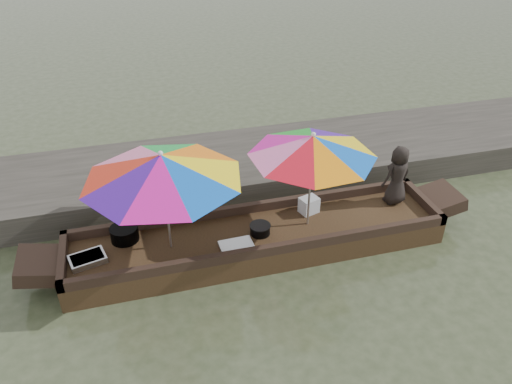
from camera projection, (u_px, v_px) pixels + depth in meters
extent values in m
plane|color=#364026|center=(258.00, 250.00, 7.71)|extent=(80.00, 80.00, 0.00)
cube|color=#2D2B26|center=(226.00, 168.00, 9.36)|extent=(22.00, 2.20, 0.50)
cube|color=black|center=(258.00, 241.00, 7.61)|extent=(5.68, 1.20, 0.35)
cylinder|color=black|center=(124.00, 234.00, 7.30)|extent=(0.41, 0.41, 0.22)
cube|color=silver|center=(88.00, 259.00, 6.91)|extent=(0.55, 0.45, 0.09)
cube|color=silver|center=(237.00, 246.00, 7.17)|extent=(0.49, 0.35, 0.06)
cylinder|color=black|center=(260.00, 230.00, 7.45)|extent=(0.30, 0.30, 0.14)
cube|color=silver|center=(309.00, 205.00, 7.90)|extent=(0.33, 0.29, 0.26)
imported|color=black|center=(397.00, 175.00, 7.96)|extent=(0.55, 0.42, 1.00)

